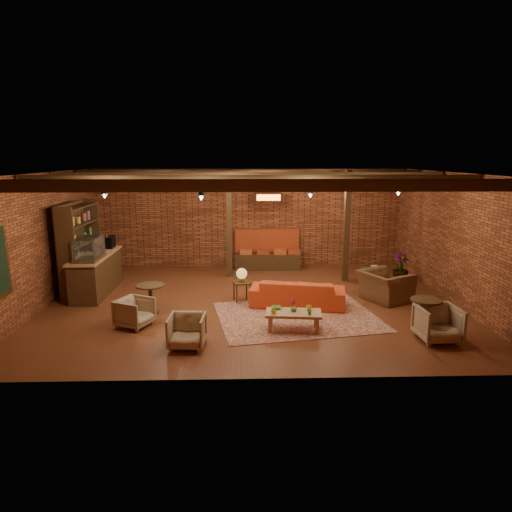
{
  "coord_description": "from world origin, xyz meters",
  "views": [
    {
      "loc": [
        -0.2,
        -10.89,
        3.58
      ],
      "look_at": [
        0.13,
        0.2,
        1.15
      ],
      "focal_mm": 32.0,
      "sensor_mm": 36.0,
      "label": 1
    }
  ],
  "objects_px": {
    "side_table_lamp": "(242,276)",
    "plant_tall": "(403,240)",
    "round_table_left": "(150,294)",
    "sofa": "(297,293)",
    "armchair_right": "(385,281)",
    "armchair_b": "(187,330)",
    "armchair_far": "(438,322)",
    "armchair_a": "(135,311)",
    "round_table_right": "(425,311)",
    "side_table_book": "(371,268)",
    "coffee_table": "(293,314)"
  },
  "relations": [
    {
      "from": "armchair_far",
      "to": "plant_tall",
      "type": "xyz_separation_m",
      "value": [
        0.75,
        4.37,
        0.84
      ]
    },
    {
      "from": "sofa",
      "to": "plant_tall",
      "type": "height_order",
      "value": "plant_tall"
    },
    {
      "from": "round_table_right",
      "to": "side_table_book",
      "type": "bearing_deg",
      "value": 92.75
    },
    {
      "from": "coffee_table",
      "to": "round_table_right",
      "type": "distance_m",
      "value": 2.71
    },
    {
      "from": "armchair_a",
      "to": "round_table_right",
      "type": "relative_size",
      "value": 0.93
    },
    {
      "from": "round_table_left",
      "to": "armchair_b",
      "type": "relative_size",
      "value": 0.98
    },
    {
      "from": "coffee_table",
      "to": "side_table_book",
      "type": "relative_size",
      "value": 1.8
    },
    {
      "from": "side_table_lamp",
      "to": "plant_tall",
      "type": "xyz_separation_m",
      "value": [
        4.63,
        1.74,
        0.58
      ]
    },
    {
      "from": "sofa",
      "to": "armchair_right",
      "type": "height_order",
      "value": "armchair_right"
    },
    {
      "from": "round_table_right",
      "to": "armchair_b",
      "type": "bearing_deg",
      "value": -173.44
    },
    {
      "from": "armchair_right",
      "to": "armchair_far",
      "type": "relative_size",
      "value": 1.47
    },
    {
      "from": "armchair_far",
      "to": "round_table_left",
      "type": "bearing_deg",
      "value": 160.35
    },
    {
      "from": "round_table_left",
      "to": "side_table_book",
      "type": "distance_m",
      "value": 6.07
    },
    {
      "from": "armchair_b",
      "to": "coffee_table",
      "type": "bearing_deg",
      "value": 24.36
    },
    {
      "from": "side_table_lamp",
      "to": "plant_tall",
      "type": "bearing_deg",
      "value": 20.63
    },
    {
      "from": "armchair_a",
      "to": "armchair_b",
      "type": "distance_m",
      "value": 1.68
    },
    {
      "from": "round_table_left",
      "to": "armchair_right",
      "type": "height_order",
      "value": "armchair_right"
    },
    {
      "from": "coffee_table",
      "to": "round_table_left",
      "type": "height_order",
      "value": "round_table_left"
    },
    {
      "from": "side_table_lamp",
      "to": "round_table_right",
      "type": "height_order",
      "value": "side_table_lamp"
    },
    {
      "from": "armchair_b",
      "to": "armchair_far",
      "type": "distance_m",
      "value": 4.93
    },
    {
      "from": "side_table_lamp",
      "to": "round_table_left",
      "type": "xyz_separation_m",
      "value": [
        -2.12,
        -0.82,
        -0.19
      ]
    },
    {
      "from": "side_table_book",
      "to": "armchair_b",
      "type": "bearing_deg",
      "value": -139.43
    },
    {
      "from": "sofa",
      "to": "side_table_book",
      "type": "xyz_separation_m",
      "value": [
        2.25,
        1.6,
        0.2
      ]
    },
    {
      "from": "side_table_lamp",
      "to": "armchair_right",
      "type": "distance_m",
      "value": 3.62
    },
    {
      "from": "coffee_table",
      "to": "side_table_book",
      "type": "distance_m",
      "value": 4.06
    },
    {
      "from": "round_table_left",
      "to": "plant_tall",
      "type": "relative_size",
      "value": 0.28
    },
    {
      "from": "armchair_a",
      "to": "round_table_right",
      "type": "distance_m",
      "value": 6.1
    },
    {
      "from": "armchair_right",
      "to": "plant_tall",
      "type": "height_order",
      "value": "plant_tall"
    },
    {
      "from": "side_table_lamp",
      "to": "armchair_far",
      "type": "height_order",
      "value": "side_table_lamp"
    },
    {
      "from": "side_table_lamp",
      "to": "armchair_right",
      "type": "relative_size",
      "value": 0.74
    },
    {
      "from": "side_table_lamp",
      "to": "round_table_right",
      "type": "bearing_deg",
      "value": -30.63
    },
    {
      "from": "round_table_right",
      "to": "plant_tall",
      "type": "distance_m",
      "value": 4.14
    },
    {
      "from": "armchair_right",
      "to": "armchair_far",
      "type": "xyz_separation_m",
      "value": [
        0.26,
        -2.58,
        -0.11
      ]
    },
    {
      "from": "coffee_table",
      "to": "armchair_right",
      "type": "height_order",
      "value": "armchair_right"
    },
    {
      "from": "side_table_lamp",
      "to": "armchair_b",
      "type": "relative_size",
      "value": 1.23
    },
    {
      "from": "side_table_book",
      "to": "armchair_far",
      "type": "height_order",
      "value": "armchair_far"
    },
    {
      "from": "side_table_lamp",
      "to": "armchair_b",
      "type": "height_order",
      "value": "side_table_lamp"
    },
    {
      "from": "armchair_a",
      "to": "armchair_right",
      "type": "xyz_separation_m",
      "value": [
        5.92,
        1.62,
        0.16
      ]
    },
    {
      "from": "side_table_lamp",
      "to": "round_table_left",
      "type": "height_order",
      "value": "side_table_lamp"
    },
    {
      "from": "round_table_right",
      "to": "armchair_far",
      "type": "xyz_separation_m",
      "value": [
        0.11,
        -0.39,
        -0.09
      ]
    },
    {
      "from": "armchair_a",
      "to": "plant_tall",
      "type": "relative_size",
      "value": 0.28
    },
    {
      "from": "armchair_b",
      "to": "side_table_book",
      "type": "distance_m",
      "value": 6.13
    },
    {
      "from": "sofa",
      "to": "armchair_far",
      "type": "bearing_deg",
      "value": 149.91
    },
    {
      "from": "armchair_right",
      "to": "side_table_book",
      "type": "height_order",
      "value": "armchair_right"
    },
    {
      "from": "sofa",
      "to": "armchair_far",
      "type": "distance_m",
      "value": 3.36
    },
    {
      "from": "side_table_book",
      "to": "plant_tall",
      "type": "relative_size",
      "value": 0.27
    },
    {
      "from": "round_table_left",
      "to": "armchair_right",
      "type": "distance_m",
      "value": 5.79
    },
    {
      "from": "round_table_left",
      "to": "armchair_a",
      "type": "xyz_separation_m",
      "value": [
        -0.18,
        -0.84,
        -0.12
      ]
    },
    {
      "from": "side_table_lamp",
      "to": "armchair_a",
      "type": "bearing_deg",
      "value": -144.11
    },
    {
      "from": "round_table_left",
      "to": "armchair_far",
      "type": "height_order",
      "value": "armchair_far"
    }
  ]
}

